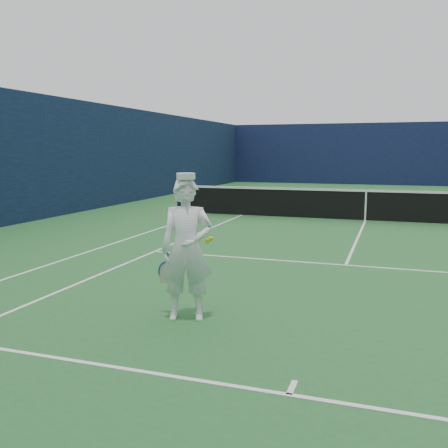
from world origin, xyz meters
name	(u,v)px	position (x,y,z in m)	size (l,w,h in m)	color
ground	(365,222)	(0.00, 0.00, 0.00)	(80.00, 80.00, 0.00)	#24602B
court_markings	(365,221)	(0.00, 0.00, 0.00)	(11.03, 23.83, 0.01)	white
windscreen_fence	(368,157)	(0.00, 0.00, 2.00)	(20.12, 36.12, 4.00)	#10173A
tennis_net	(366,204)	(0.00, 0.00, 0.55)	(12.88, 0.09, 1.07)	#141E4C
tennis_player	(187,249)	(-1.70, -10.24, 0.94)	(0.87, 0.63, 1.92)	white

